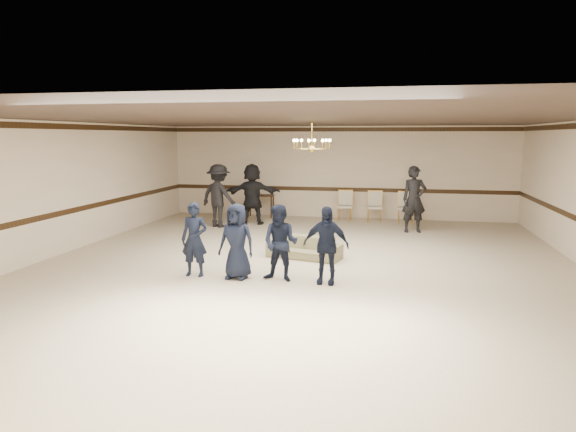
# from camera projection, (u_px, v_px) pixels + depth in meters

# --- Properties ---
(room) EXTENTS (12.01, 14.01, 3.21)m
(room) POSITION_uv_depth(u_px,v_px,m) (304.00, 194.00, 11.07)
(room) COLOR beige
(room) RESTS_ON ground
(chair_rail) EXTENTS (12.00, 0.02, 0.14)m
(chair_rail) POSITION_uv_depth(u_px,v_px,m) (338.00, 189.00, 17.93)
(chair_rail) COLOR black
(chair_rail) RESTS_ON wall_back
(crown_molding) EXTENTS (12.00, 0.02, 0.14)m
(crown_molding) POSITION_uv_depth(u_px,v_px,m) (339.00, 129.00, 17.60)
(crown_molding) COLOR black
(crown_molding) RESTS_ON wall_back
(chandelier) EXTENTS (0.94, 0.94, 0.89)m
(chandelier) POSITION_uv_depth(u_px,v_px,m) (312.00, 135.00, 11.84)
(chandelier) COLOR gold
(chandelier) RESTS_ON ceiling
(boy_a) EXTENTS (0.56, 0.37, 1.52)m
(boy_a) POSITION_uv_depth(u_px,v_px,m) (194.00, 239.00, 10.39)
(boy_a) COLOR black
(boy_a) RESTS_ON floor
(boy_b) EXTENTS (0.80, 0.57, 1.52)m
(boy_b) POSITION_uv_depth(u_px,v_px,m) (237.00, 241.00, 10.21)
(boy_b) COLOR black
(boy_b) RESTS_ON floor
(boy_c) EXTENTS (0.83, 0.69, 1.52)m
(boy_c) POSITION_uv_depth(u_px,v_px,m) (280.00, 243.00, 10.03)
(boy_c) COLOR black
(boy_c) RESTS_ON floor
(boy_d) EXTENTS (0.91, 0.41, 1.52)m
(boy_d) POSITION_uv_depth(u_px,v_px,m) (326.00, 245.00, 9.86)
(boy_d) COLOR black
(boy_d) RESTS_ON floor
(settee) EXTENTS (1.84, 1.06, 0.50)m
(settee) POSITION_uv_depth(u_px,v_px,m) (304.00, 247.00, 12.02)
(settee) COLOR #7B7252
(settee) RESTS_ON floor
(adult_left) EXTENTS (1.45, 1.12, 1.98)m
(adult_left) POSITION_uv_depth(u_px,v_px,m) (219.00, 196.00, 16.04)
(adult_left) COLOR black
(adult_left) RESTS_ON floor
(adult_mid) EXTENTS (1.92, 0.97, 1.98)m
(adult_mid) POSITION_uv_depth(u_px,v_px,m) (252.00, 194.00, 16.54)
(adult_mid) COLOR black
(adult_mid) RESTS_ON floor
(adult_right) EXTENTS (0.82, 0.64, 1.98)m
(adult_right) POSITION_uv_depth(u_px,v_px,m) (414.00, 199.00, 15.14)
(adult_right) COLOR black
(adult_right) RESTS_ON floor
(banquet_chair_left) EXTENTS (0.53, 0.53, 1.01)m
(banquet_chair_left) POSITION_uv_depth(u_px,v_px,m) (345.00, 206.00, 17.26)
(banquet_chair_left) COLOR beige
(banquet_chair_left) RESTS_ON floor
(banquet_chair_mid) EXTENTS (0.52, 0.52, 1.01)m
(banquet_chair_mid) POSITION_uv_depth(u_px,v_px,m) (375.00, 207.00, 17.06)
(banquet_chair_mid) COLOR beige
(banquet_chair_mid) RESTS_ON floor
(banquet_chair_right) EXTENTS (0.52, 0.52, 1.01)m
(banquet_chair_right) POSITION_uv_depth(u_px,v_px,m) (405.00, 208.00, 16.86)
(banquet_chair_right) COLOR beige
(banquet_chair_right) RESTS_ON floor
(console_table) EXTENTS (0.99, 0.49, 0.81)m
(console_table) POSITION_uv_depth(u_px,v_px,m) (261.00, 206.00, 18.06)
(console_table) COLOR #352011
(console_table) RESTS_ON floor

